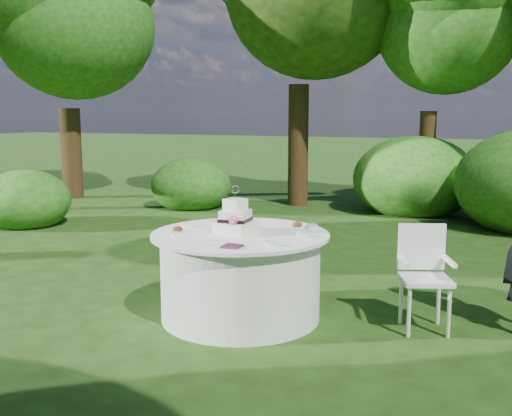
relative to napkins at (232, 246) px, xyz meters
The scene contains 8 objects.
ground 0.97m from the napkins, 108.28° to the left, with size 80.00×80.00×0.00m, color #1C320D.
napkins is the anchor object (origin of this frame).
feather_plume 0.45m from the napkins, 155.56° to the left, with size 0.48×0.07×0.01m, color white.
table 0.69m from the napkins, 108.28° to the left, with size 1.56×1.56×0.77m.
cake 0.59m from the napkins, 112.65° to the left, with size 0.34×0.34×0.42m.
chair 1.65m from the napkins, 34.64° to the left, with size 0.51×0.51×0.88m.
votives 0.61m from the napkins, 103.46° to the left, with size 1.22×0.97×0.04m.
petal_cups 0.73m from the napkins, 110.65° to the left, with size 0.99×0.71×0.05m.
Camera 1 is at (2.15, -4.66, 1.80)m, focal length 42.00 mm.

